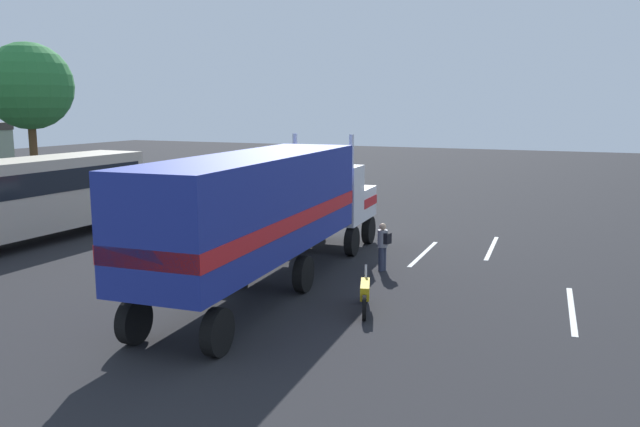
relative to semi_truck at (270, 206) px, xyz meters
name	(u,v)px	position (x,y,z in m)	size (l,w,h in m)	color
ground_plane	(343,243)	(6.87, 0.31, -2.52)	(120.00, 120.00, 0.00)	#232326
lane_stripe_near	(424,254)	(6.25, -3.19, -2.52)	(4.40, 0.16, 0.01)	silver
lane_stripe_mid	(492,248)	(8.28, -5.41, -2.52)	(4.40, 0.16, 0.01)	silver
lane_stripe_far	(572,310)	(1.29, -8.58, -2.52)	(4.40, 0.16, 0.01)	silver
semi_truck	(270,206)	(0.00, 0.00, 0.00)	(14.30, 3.71, 4.50)	silver
person_bystander	(383,245)	(3.26, -2.54, -1.63)	(0.38, 0.48, 1.63)	#2D3347
parked_bus	(28,192)	(1.83, 11.99, -0.46)	(11.04, 2.77, 3.40)	#BFB29E
motorcycle	(365,294)	(-1.01, -3.40, -2.04)	(2.04, 0.75, 1.12)	black
tree_center	(29,87)	(10.02, 20.48, 4.05)	(4.85, 4.85, 9.03)	brown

